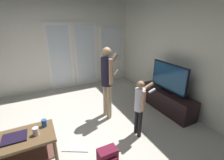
{
  "coord_description": "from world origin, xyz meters",
  "views": [
    {
      "loc": [
        -0.34,
        -2.33,
        2.02
      ],
      "look_at": [
        0.81,
        -0.04,
        1.05
      ],
      "focal_mm": 25.12,
      "sensor_mm": 36.0,
      "label": 1
    }
  ],
  "objects_px": {
    "coffee_table": "(22,146)",
    "tv_stand": "(166,100)",
    "cup_near_edge": "(44,123)",
    "cup_by_laptop": "(36,131)",
    "backpack": "(108,157)",
    "flat_screen_tv": "(169,78)",
    "laptop_closed": "(15,138)",
    "loose_keyboard": "(76,149)",
    "person_child": "(140,104)",
    "person_adult": "(107,77)"
  },
  "relations": [
    {
      "from": "coffee_table",
      "to": "tv_stand",
      "type": "distance_m",
      "value": 3.03
    },
    {
      "from": "cup_near_edge",
      "to": "cup_by_laptop",
      "type": "height_order",
      "value": "cup_by_laptop"
    },
    {
      "from": "backpack",
      "to": "flat_screen_tv",
      "type": "bearing_deg",
      "value": 23.02
    },
    {
      "from": "tv_stand",
      "to": "backpack",
      "type": "height_order",
      "value": "tv_stand"
    },
    {
      "from": "tv_stand",
      "to": "laptop_closed",
      "type": "relative_size",
      "value": 4.76
    },
    {
      "from": "loose_keyboard",
      "to": "person_child",
      "type": "bearing_deg",
      "value": -7.68
    },
    {
      "from": "backpack",
      "to": "loose_keyboard",
      "type": "bearing_deg",
      "value": 124.87
    },
    {
      "from": "coffee_table",
      "to": "laptop_closed",
      "type": "height_order",
      "value": "laptop_closed"
    },
    {
      "from": "coffee_table",
      "to": "backpack",
      "type": "xyz_separation_m",
      "value": [
        1.09,
        -0.52,
        -0.24
      ]
    },
    {
      "from": "backpack",
      "to": "cup_by_laptop",
      "type": "xyz_separation_m",
      "value": [
        -0.88,
        0.48,
        0.44
      ]
    },
    {
      "from": "backpack",
      "to": "cup_near_edge",
      "type": "relative_size",
      "value": 2.58
    },
    {
      "from": "person_child",
      "to": "loose_keyboard",
      "type": "distance_m",
      "value": 1.33
    },
    {
      "from": "coffee_table",
      "to": "tv_stand",
      "type": "bearing_deg",
      "value": 5.56
    },
    {
      "from": "person_child",
      "to": "backpack",
      "type": "distance_m",
      "value": 1.02
    },
    {
      "from": "coffee_table",
      "to": "loose_keyboard",
      "type": "xyz_separation_m",
      "value": [
        0.73,
        -0.01,
        -0.36
      ]
    },
    {
      "from": "tv_stand",
      "to": "person_adult",
      "type": "relative_size",
      "value": 0.95
    },
    {
      "from": "flat_screen_tv",
      "to": "loose_keyboard",
      "type": "distance_m",
      "value": 2.43
    },
    {
      "from": "loose_keyboard",
      "to": "cup_by_laptop",
      "type": "bearing_deg",
      "value": -177.46
    },
    {
      "from": "backpack",
      "to": "loose_keyboard",
      "type": "relative_size",
      "value": 0.64
    },
    {
      "from": "person_adult",
      "to": "cup_by_laptop",
      "type": "bearing_deg",
      "value": -154.32
    },
    {
      "from": "tv_stand",
      "to": "loose_keyboard",
      "type": "xyz_separation_m",
      "value": [
        -2.28,
        -0.31,
        -0.22
      ]
    },
    {
      "from": "laptop_closed",
      "to": "cup_near_edge",
      "type": "bearing_deg",
      "value": 16.78
    },
    {
      "from": "person_adult",
      "to": "loose_keyboard",
      "type": "relative_size",
      "value": 3.45
    },
    {
      "from": "coffee_table",
      "to": "tv_stand",
      "type": "relative_size",
      "value": 0.61
    },
    {
      "from": "flat_screen_tv",
      "to": "loose_keyboard",
      "type": "relative_size",
      "value": 2.24
    },
    {
      "from": "cup_near_edge",
      "to": "flat_screen_tv",
      "type": "bearing_deg",
      "value": 3.85
    },
    {
      "from": "flat_screen_tv",
      "to": "backpack",
      "type": "distance_m",
      "value": 2.2
    },
    {
      "from": "cup_near_edge",
      "to": "coffee_table",
      "type": "bearing_deg",
      "value": -160.41
    },
    {
      "from": "tv_stand",
      "to": "person_adult",
      "type": "xyz_separation_m",
      "value": [
        -1.37,
        0.36,
        0.69
      ]
    },
    {
      "from": "backpack",
      "to": "cup_by_laptop",
      "type": "bearing_deg",
      "value": 151.17
    },
    {
      "from": "person_adult",
      "to": "backpack",
      "type": "distance_m",
      "value": 1.52
    },
    {
      "from": "coffee_table",
      "to": "laptop_closed",
      "type": "relative_size",
      "value": 2.91
    },
    {
      "from": "flat_screen_tv",
      "to": "loose_keyboard",
      "type": "height_order",
      "value": "flat_screen_tv"
    },
    {
      "from": "person_adult",
      "to": "person_child",
      "type": "xyz_separation_m",
      "value": [
        0.25,
        -0.82,
        -0.27
      ]
    },
    {
      "from": "cup_by_laptop",
      "to": "backpack",
      "type": "bearing_deg",
      "value": -28.83
    },
    {
      "from": "tv_stand",
      "to": "cup_near_edge",
      "type": "distance_m",
      "value": 2.71
    },
    {
      "from": "person_child",
      "to": "laptop_closed",
      "type": "bearing_deg",
      "value": 174.79
    },
    {
      "from": "tv_stand",
      "to": "person_child",
      "type": "bearing_deg",
      "value": -157.74
    },
    {
      "from": "loose_keyboard",
      "to": "cup_near_edge",
      "type": "relative_size",
      "value": 4.05
    },
    {
      "from": "coffee_table",
      "to": "cup_by_laptop",
      "type": "height_order",
      "value": "cup_by_laptop"
    },
    {
      "from": "flat_screen_tv",
      "to": "person_child",
      "type": "relative_size",
      "value": 0.92
    },
    {
      "from": "person_adult",
      "to": "cup_near_edge",
      "type": "distance_m",
      "value": 1.46
    },
    {
      "from": "flat_screen_tv",
      "to": "loose_keyboard",
      "type": "xyz_separation_m",
      "value": [
        -2.28,
        -0.31,
        -0.8
      ]
    },
    {
      "from": "coffee_table",
      "to": "flat_screen_tv",
      "type": "distance_m",
      "value": 3.06
    },
    {
      "from": "backpack",
      "to": "cup_by_laptop",
      "type": "height_order",
      "value": "cup_by_laptop"
    },
    {
      "from": "laptop_closed",
      "to": "cup_near_edge",
      "type": "xyz_separation_m",
      "value": [
        0.39,
        0.11,
        0.04
      ]
    },
    {
      "from": "coffee_table",
      "to": "person_child",
      "type": "bearing_deg",
      "value": -5.08
    },
    {
      "from": "person_child",
      "to": "cup_by_laptop",
      "type": "height_order",
      "value": "person_child"
    },
    {
      "from": "person_child",
      "to": "cup_near_edge",
      "type": "height_order",
      "value": "person_child"
    },
    {
      "from": "person_adult",
      "to": "laptop_closed",
      "type": "xyz_separation_m",
      "value": [
        -1.7,
        -0.64,
        -0.4
      ]
    }
  ]
}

